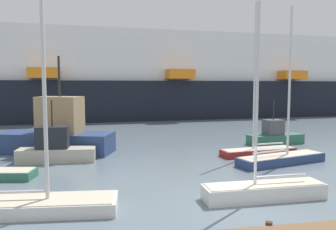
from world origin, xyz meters
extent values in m
plane|color=slate|center=(0.00, 0.00, 0.00)|extent=(600.00, 600.00, 0.00)
cylinder|color=#423323|center=(0.00, -3.16, 0.25)|extent=(0.24, 0.24, 0.50)
cube|color=navy|center=(6.00, 6.77, 0.28)|extent=(6.76, 3.26, 0.57)
cube|color=beige|center=(6.00, 6.77, 0.59)|extent=(6.47, 3.07, 0.04)
cylinder|color=silver|center=(6.50, 6.91, 5.50)|extent=(0.16, 0.16, 9.87)
cylinder|color=silver|center=(5.08, 6.51, 0.92)|extent=(2.89, 0.91, 0.13)
cube|color=white|center=(-8.53, 0.62, 0.27)|extent=(6.90, 2.50, 0.55)
cube|color=beige|center=(-8.53, 0.62, 0.57)|extent=(6.62, 2.33, 0.04)
cylinder|color=silver|center=(-7.99, 0.57, 6.49)|extent=(0.16, 0.16, 11.89)
cylinder|color=silver|center=(-9.51, 0.70, 0.90)|extent=(3.04, 0.39, 0.13)
cube|color=maroon|center=(5.73, 9.68, 0.24)|extent=(6.03, 2.23, 0.48)
cube|color=beige|center=(5.73, 9.68, 0.50)|extent=(5.78, 2.09, 0.04)
cylinder|color=silver|center=(5.27, 9.62, 5.88)|extent=(0.14, 0.14, 10.81)
cylinder|color=silver|center=(6.58, 9.80, 0.83)|extent=(2.64, 0.48, 0.11)
cube|color=white|center=(1.59, 0.44, 0.35)|extent=(5.76, 1.44, 0.70)
cube|color=beige|center=(1.59, 0.44, 0.72)|extent=(5.53, 1.33, 0.04)
cylinder|color=silver|center=(1.13, 0.43, 4.83)|extent=(0.14, 0.14, 8.26)
cylinder|color=silver|center=(2.42, 0.45, 1.05)|extent=(2.58, 0.16, 0.11)
cube|color=#BCB29E|center=(-8.93, 10.28, 0.47)|extent=(5.28, 1.82, 0.94)
cube|color=#1E2328|center=(-9.19, 10.30, 1.69)|extent=(2.19, 1.28, 1.51)
cylinder|color=#262626|center=(-9.19, 10.30, 3.35)|extent=(0.10, 0.10, 1.82)
cube|color=#2D6B51|center=(9.37, 13.90, 0.44)|extent=(5.27, 2.33, 0.87)
cube|color=#4C5156|center=(9.12, 13.86, 1.54)|extent=(1.76, 1.44, 1.33)
cylinder|color=#262626|center=(9.12, 13.86, 3.10)|extent=(0.10, 0.10, 1.78)
cube|color=navy|center=(-9.46, 13.54, 0.78)|extent=(9.35, 5.56, 1.57)
cube|color=#A3845B|center=(-9.04, 13.40, 2.98)|extent=(3.69, 3.10, 2.83)
cylinder|color=#262626|center=(-9.04, 13.40, 5.95)|extent=(0.18, 0.18, 3.11)
cube|color=black|center=(-4.73, 42.05, 2.96)|extent=(108.55, 23.20, 5.92)
cube|color=white|center=(-4.73, 42.05, 6.89)|extent=(99.82, 20.74, 1.94)
cube|color=white|center=(-4.73, 42.05, 8.83)|extent=(93.83, 19.50, 1.94)
cube|color=white|center=(-4.73, 42.05, 10.77)|extent=(87.84, 18.25, 1.94)
cube|color=white|center=(-4.73, 42.05, 12.71)|extent=(81.85, 17.01, 1.94)
cube|color=orange|center=(-13.54, 33.52, 6.89)|extent=(4.10, 3.30, 1.36)
cube|color=orange|center=(5.26, 34.95, 6.89)|extent=(4.10, 3.30, 1.36)
cube|color=orange|center=(24.06, 36.37, 6.89)|extent=(4.10, 3.30, 1.36)
camera|label=1|loc=(-5.58, -13.74, 5.28)|focal=36.08mm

